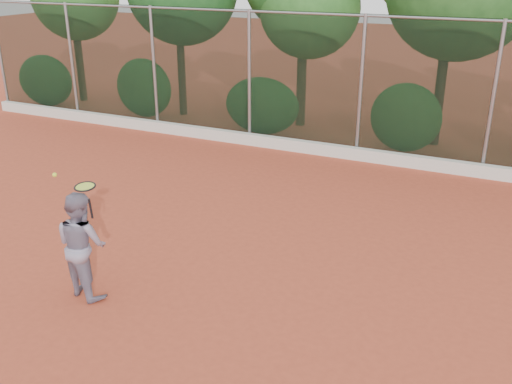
% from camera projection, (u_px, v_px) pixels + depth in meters
% --- Properties ---
extents(ground, '(80.00, 80.00, 0.00)m').
position_uv_depth(ground, '(228.00, 291.00, 8.61)').
color(ground, '#AE4329').
rests_on(ground, ground).
extents(concrete_curb, '(24.00, 0.20, 0.30)m').
position_uv_depth(concrete_curb, '(354.00, 153.00, 14.27)').
color(concrete_curb, silver).
rests_on(concrete_curb, ground).
extents(tennis_player, '(0.92, 0.79, 1.62)m').
position_uv_depth(tennis_player, '(82.00, 244.00, 8.27)').
color(tennis_player, gray).
rests_on(tennis_player, ground).
extents(chainlink_fence, '(24.09, 0.09, 3.50)m').
position_uv_depth(chainlink_fence, '(361.00, 84.00, 13.78)').
color(chainlink_fence, black).
rests_on(chainlink_fence, ground).
extents(tennis_racket, '(0.34, 0.34, 0.53)m').
position_uv_depth(tennis_racket, '(86.00, 189.00, 7.73)').
color(tennis_racket, black).
rests_on(tennis_racket, ground).
extents(tennis_ball_in_flight, '(0.07, 0.07, 0.07)m').
position_uv_depth(tennis_ball_in_flight, '(55.00, 175.00, 8.56)').
color(tennis_ball_in_flight, yellow).
rests_on(tennis_ball_in_flight, ground).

